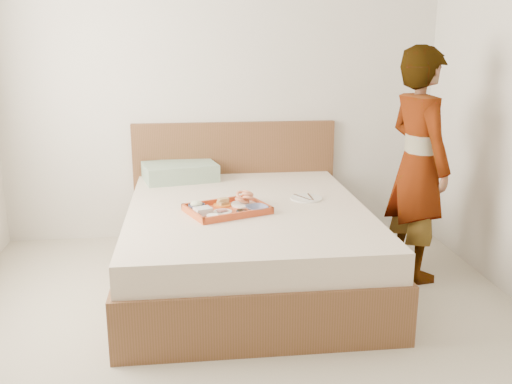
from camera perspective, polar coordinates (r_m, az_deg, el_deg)
The scene contains 17 objects.
ground at distance 3.08m, azimuth -0.79°, elevation -16.28°, with size 3.50×4.00×0.01m, color #BFB6A1.
wall_back at distance 4.64m, azimuth -3.50°, elevation 11.28°, with size 3.50×0.01×2.60m, color silver.
wall_front at distance 0.74m, azimuth 15.59°, elevation -9.70°, with size 3.50×0.01×2.60m, color silver.
bed at distance 3.88m, azimuth -0.91°, elevation -5.14°, with size 1.65×2.00×0.53m, color brown.
headboard at distance 4.74m, azimuth -2.13°, elevation 1.27°, with size 1.65×0.06×0.95m, color brown.
pillow at distance 4.52m, azimuth -7.58°, elevation 2.03°, with size 0.55×0.37×0.13m, color #8E9F8D.
tray at distance 3.66m, azimuth -2.90°, elevation -1.68°, with size 0.49×0.36×0.04m, color #C45320.
prawn_plate at distance 3.76m, azimuth -1.24°, elevation -1.22°, with size 0.17×0.17×0.01m, color white.
navy_bowl_big at distance 3.63m, azimuth 0.07°, elevation -1.67°, with size 0.14×0.14×0.03m, color #171C45.
sauce_dish at distance 3.56m, azimuth -1.43°, elevation -2.05°, with size 0.07×0.07×0.03m, color black.
meat_plate at distance 3.61m, azimuth -3.36°, elevation -1.99°, with size 0.12×0.12×0.01m, color white.
bread_plate at distance 3.76m, azimuth -3.39°, elevation -1.28°, with size 0.12×0.12×0.01m, color orange.
salad_bowl at distance 3.69m, azimuth -5.95°, elevation -1.47°, with size 0.11×0.11×0.03m, color #171C45.
plastic_tub at distance 3.57m, azimuth -5.32°, elevation -1.90°, with size 0.10×0.08×0.04m, color silver.
cheese_round at distance 3.49m, azimuth -4.35°, elevation -2.47°, with size 0.07×0.07×0.02m, color white.
dinner_plate at distance 3.97m, azimuth 5.04°, elevation -0.62°, with size 0.22×0.22×0.01m, color white.
person at distance 3.99m, azimuth 15.88°, elevation 2.63°, with size 0.57×0.38×1.57m, color beige.
Camera 1 is at (-0.27, -2.62, 1.60)m, focal length 40.10 mm.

